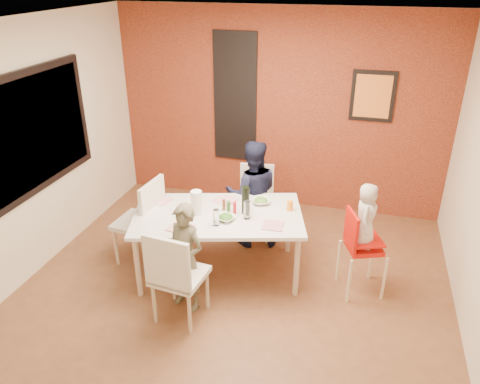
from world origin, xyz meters
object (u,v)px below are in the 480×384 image
(high_chair, at_px, (360,244))
(child_far, at_px, (252,194))
(chair_left, at_px, (144,217))
(toddler, at_px, (366,216))
(dining_table, at_px, (218,219))
(child_near, at_px, (186,258))
(paper_towel_roll, at_px, (196,203))
(chair_near, at_px, (175,273))
(wine_bottle, at_px, (246,200))
(chair_far, at_px, (256,197))

(high_chair, bearing_deg, child_far, 41.89)
(chair_left, xyz_separation_m, child_far, (1.07, 0.73, 0.09))
(child_far, distance_m, toddler, 1.48)
(dining_table, relative_size, child_far, 1.49)
(high_chair, bearing_deg, child_near, 91.81)
(high_chair, bearing_deg, paper_towel_roll, 72.63)
(chair_near, height_order, paper_towel_roll, paper_towel_roll)
(toddler, height_order, wine_bottle, toddler)
(chair_near, relative_size, chair_far, 1.10)
(chair_near, height_order, child_near, child_near)
(chair_far, xyz_separation_m, child_far, (0.01, -0.24, 0.16))
(chair_near, distance_m, chair_far, 1.87)
(dining_table, height_order, toddler, toddler)
(chair_near, height_order, toddler, toddler)
(chair_near, bearing_deg, child_far, -95.34)
(dining_table, bearing_deg, chair_left, -179.09)
(chair_far, height_order, toddler, toddler)
(chair_far, xyz_separation_m, chair_left, (-1.06, -0.97, 0.07))
(chair_far, distance_m, toddler, 1.63)
(chair_far, relative_size, child_far, 0.68)
(wine_bottle, relative_size, paper_towel_roll, 1.16)
(high_chair, bearing_deg, chair_left, 70.28)
(chair_near, relative_size, child_near, 0.88)
(chair_far, relative_size, child_near, 0.80)
(chair_near, height_order, chair_far, chair_near)
(chair_far, bearing_deg, paper_towel_roll, -119.39)
(child_far, relative_size, paper_towel_roll, 5.04)
(chair_far, distance_m, high_chair, 1.58)
(high_chair, relative_size, paper_towel_roll, 3.56)
(chair_left, xyz_separation_m, paper_towel_roll, (0.65, -0.05, 0.30))
(chair_far, height_order, wine_bottle, wine_bottle)
(child_near, distance_m, paper_towel_roll, 0.66)
(chair_left, distance_m, paper_towel_roll, 0.72)
(high_chair, relative_size, child_far, 0.71)
(high_chair, bearing_deg, dining_table, 70.96)
(chair_far, height_order, child_near, child_near)
(child_near, bearing_deg, child_far, 93.73)
(high_chair, bearing_deg, wine_bottle, 67.31)
(high_chair, relative_size, child_near, 0.83)
(chair_far, height_order, chair_left, chair_left)
(high_chair, relative_size, wine_bottle, 3.07)
(chair_left, xyz_separation_m, child_near, (0.74, -0.62, -0.01))
(child_near, xyz_separation_m, child_far, (0.33, 1.35, 0.10))
(chair_far, distance_m, paper_towel_roll, 1.15)
(chair_far, relative_size, high_chair, 0.97)
(child_far, height_order, paper_towel_roll, child_far)
(chair_left, bearing_deg, chair_far, 137.96)
(child_near, bearing_deg, chair_far, 96.10)
(wine_bottle, distance_m, paper_towel_roll, 0.52)
(toddler, bearing_deg, child_far, 69.55)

